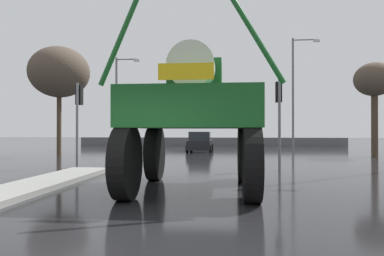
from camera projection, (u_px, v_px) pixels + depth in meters
ground_plane at (200, 155)px, 23.68m from camera, size 120.00×120.00×0.00m
median_island at (25, 188)px, 9.57m from camera, size 1.48×9.30×0.15m
oversize_sprayer at (194, 115)px, 9.83m from camera, size 4.21×5.11×4.83m
sedan_ahead at (200, 142)px, 27.61m from camera, size 1.90×4.11×1.52m
traffic_signal_near_left at (79, 106)px, 15.64m from camera, size 0.24×0.54×3.67m
traffic_signal_near_right at (279, 104)px, 14.81m from camera, size 0.24×0.54×3.71m
streetlight_far_left at (118, 98)px, 29.17m from camera, size 2.03×0.24×7.54m
streetlight_far_right at (295, 88)px, 29.92m from camera, size 2.25×0.24×9.30m
bare_tree_left at (59, 72)px, 22.46m from camera, size 3.73×3.73×6.85m
bare_tree_right at (374, 81)px, 21.93m from camera, size 2.41×2.41×5.76m
roadside_barrier at (210, 142)px, 36.49m from camera, size 27.02×0.24×0.90m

